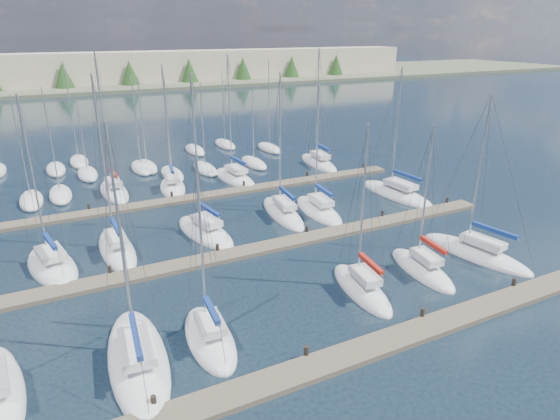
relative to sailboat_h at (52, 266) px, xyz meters
name	(u,v)px	position (x,y,z in m)	size (l,w,h in m)	color
ground	(150,140)	(15.66, 39.79, -0.18)	(400.00, 400.00, 0.00)	#1A2935
dock_near	(377,345)	(15.66, -18.20, -0.02)	(44.00, 1.93, 1.10)	#6B5E4C
dock_mid	(269,247)	(15.66, -4.20, -0.02)	(44.00, 1.93, 1.10)	#6B5E4C
dock_far	(212,195)	(15.66, 9.80, -0.02)	(44.00, 1.93, 1.10)	#6B5E4C
sailboat_h	(52,266)	(0.00, 0.00, 0.00)	(4.47, 8.29, 13.24)	white
sailboat_m	(396,194)	(33.23, 1.39, -0.01)	(3.73, 10.24, 13.75)	white
sailboat_o	(173,187)	(12.60, 14.07, 0.02)	(3.83, 7.70, 13.88)	white
sailboat_b	(138,360)	(3.63, -13.53, -0.01)	(3.73, 9.97, 13.28)	white
sailboat_k	(283,213)	(19.96, 1.80, 0.01)	(3.52, 9.28, 13.70)	white
sailboat_f	(476,253)	(29.49, -12.50, 0.00)	(4.20, 9.42, 12.98)	white
sailboat_r	(319,163)	(32.16, 15.57, 0.01)	(3.77, 9.59, 15.09)	white
sailboat_l	(318,210)	(23.34, 0.90, 0.00)	(3.46, 8.53, 12.64)	white
sailboat_n	(114,191)	(6.64, 15.54, 0.02)	(2.85, 8.55, 15.16)	white
sailboat_c	(210,338)	(7.61, -13.47, 0.00)	(2.93, 6.79, 11.40)	white
sailboat_j	(205,232)	(11.99, 0.87, 0.00)	(4.27, 8.75, 14.03)	white
sailboat_i	(117,249)	(4.71, 0.71, 0.02)	(2.72, 8.83, 14.27)	white
sailboat_e	(422,269)	(23.96, -12.62, 0.01)	(3.11, 7.20, 11.40)	white
sailboat_p	(235,178)	(20.00, 14.29, 0.01)	(3.56, 8.93, 14.68)	white
sailboat_d	(362,289)	(18.43, -12.90, 0.01)	(3.15, 7.35, 11.91)	white
distant_boats	(143,167)	(11.31, 23.55, 0.12)	(36.93, 20.75, 13.30)	#9EA0A5
shoreline	(39,61)	(2.36, 129.56, 7.27)	(400.00, 60.00, 38.00)	#666B51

